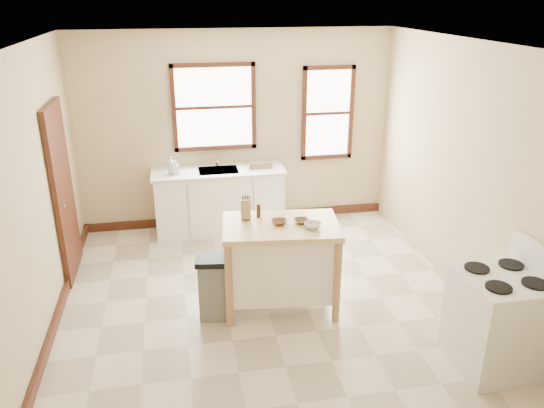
% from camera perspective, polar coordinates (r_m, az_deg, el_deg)
% --- Properties ---
extents(floor, '(5.00, 5.00, 0.00)m').
position_cam_1_polar(floor, '(5.94, -0.52, -11.27)').
color(floor, beige).
rests_on(floor, ground).
extents(ceiling, '(5.00, 5.00, 0.00)m').
position_cam_1_polar(ceiling, '(5.00, -0.63, 16.72)').
color(ceiling, white).
rests_on(ceiling, ground).
extents(wall_back, '(4.50, 0.04, 2.80)m').
position_cam_1_polar(wall_back, '(7.68, -3.90, 7.88)').
color(wall_back, '#CBAF86').
rests_on(wall_back, ground).
extents(wall_left, '(0.04, 5.00, 2.80)m').
position_cam_1_polar(wall_left, '(5.41, -24.72, -0.18)').
color(wall_left, '#CBAF86').
rests_on(wall_left, ground).
extents(wall_right, '(0.04, 5.00, 2.80)m').
position_cam_1_polar(wall_right, '(6.10, 20.76, 2.76)').
color(wall_right, '#CBAF86').
rests_on(wall_right, ground).
extents(window_main, '(1.17, 0.06, 1.22)m').
position_cam_1_polar(window_main, '(7.55, -6.25, 10.30)').
color(window_main, '#331E0E').
rests_on(window_main, wall_back).
extents(window_side, '(0.77, 0.06, 1.37)m').
position_cam_1_polar(window_side, '(7.88, 6.01, 9.67)').
color(window_side, '#331E0E').
rests_on(window_side, wall_back).
extents(door_left, '(0.06, 0.90, 2.10)m').
position_cam_1_polar(door_left, '(6.71, -21.56, 1.16)').
color(door_left, '#331E0E').
rests_on(door_left, ground).
extents(baseboard_back, '(4.50, 0.04, 0.12)m').
position_cam_1_polar(baseboard_back, '(8.08, -3.63, -1.43)').
color(baseboard_back, '#331E0E').
rests_on(baseboard_back, ground).
extents(baseboard_left, '(0.04, 5.00, 0.12)m').
position_cam_1_polar(baseboard_left, '(6.00, -22.40, -12.11)').
color(baseboard_left, '#331E0E').
rests_on(baseboard_left, ground).
extents(sink_counter, '(1.86, 0.62, 0.92)m').
position_cam_1_polar(sink_counter, '(7.65, -5.67, 0.37)').
color(sink_counter, white).
rests_on(sink_counter, ground).
extents(faucet, '(0.03, 0.03, 0.22)m').
position_cam_1_polar(faucet, '(7.63, -5.96, 4.85)').
color(faucet, silver).
rests_on(faucet, sink_counter).
extents(soap_bottle_a, '(0.12, 0.12, 0.24)m').
position_cam_1_polar(soap_bottle_a, '(7.39, -10.78, 4.11)').
color(soap_bottle_a, '#B2B2B2').
rests_on(soap_bottle_a, sink_counter).
extents(soap_bottle_b, '(0.09, 0.09, 0.20)m').
position_cam_1_polar(soap_bottle_b, '(7.38, -10.30, 3.91)').
color(soap_bottle_b, '#B2B2B2').
rests_on(soap_bottle_b, sink_counter).
extents(dish_rack, '(0.44, 0.40, 0.09)m').
position_cam_1_polar(dish_rack, '(7.55, -1.36, 4.26)').
color(dish_rack, silver).
rests_on(dish_rack, sink_counter).
extents(kitchen_island, '(1.30, 0.91, 0.99)m').
position_cam_1_polar(kitchen_island, '(5.76, 0.94, -6.69)').
color(kitchen_island, '#E7CF88').
rests_on(kitchen_island, ground).
extents(knife_block, '(0.11, 0.11, 0.20)m').
position_cam_1_polar(knife_block, '(5.63, -2.85, -0.66)').
color(knife_block, tan).
rests_on(knife_block, kitchen_island).
extents(pepper_grinder, '(0.05, 0.05, 0.15)m').
position_cam_1_polar(pepper_grinder, '(5.68, -1.45, -0.72)').
color(pepper_grinder, '#3C1C10').
rests_on(pepper_grinder, kitchen_island).
extents(bowl_a, '(0.18, 0.18, 0.04)m').
position_cam_1_polar(bowl_a, '(5.53, 0.78, -1.95)').
color(bowl_a, brown).
rests_on(bowl_a, kitchen_island).
extents(bowl_b, '(0.17, 0.17, 0.04)m').
position_cam_1_polar(bowl_b, '(5.56, 3.19, -1.85)').
color(bowl_b, brown).
rests_on(bowl_b, kitchen_island).
extents(bowl_c, '(0.24, 0.24, 0.06)m').
position_cam_1_polar(bowl_c, '(5.45, 4.39, -2.32)').
color(bowl_c, silver).
rests_on(bowl_c, kitchen_island).
extents(trash_bin, '(0.41, 0.36, 0.71)m').
position_cam_1_polar(trash_bin, '(5.69, -6.16, -8.86)').
color(trash_bin, '#5B5B59').
rests_on(trash_bin, ground).
extents(gas_stove, '(0.74, 0.75, 1.19)m').
position_cam_1_polar(gas_stove, '(5.28, 23.23, -10.27)').
color(gas_stove, silver).
rests_on(gas_stove, ground).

